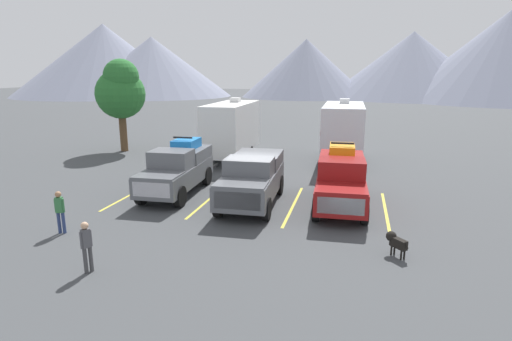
{
  "coord_description": "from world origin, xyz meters",
  "views": [
    {
      "loc": [
        4.35,
        -16.5,
        5.6
      ],
      "look_at": [
        0.0,
        1.11,
        1.2
      ],
      "focal_mm": 28.5,
      "sensor_mm": 36.0,
      "label": 1
    }
  ],
  "objects": [
    {
      "name": "camper_trailer_a",
      "position": [
        -3.55,
        8.83,
        2.07
      ],
      "size": [
        2.44,
        7.59,
        3.95
      ],
      "color": "white",
      "rests_on": "ground"
    },
    {
      "name": "mountain_ridge",
      "position": [
        -4.59,
        75.48,
        7.41
      ],
      "size": [
        161.28,
        47.58,
        17.35
      ],
      "color": "gray",
      "rests_on": "ground"
    },
    {
      "name": "lot_stripe_a",
      "position": [
        -5.75,
        0.11,
        0.0
      ],
      "size": [
        0.12,
        5.5,
        0.01
      ],
      "primitive_type": "cube",
      "color": "gold",
      "rests_on": "ground"
    },
    {
      "name": "dog",
      "position": [
        5.74,
        -4.02,
        0.5
      ],
      "size": [
        0.65,
        0.7,
        0.74
      ],
      "color": "black",
      "rests_on": "ground"
    },
    {
      "name": "pickup_truck_c",
      "position": [
        3.86,
        0.61,
        1.2
      ],
      "size": [
        2.29,
        5.56,
        2.62
      ],
      "color": "maroon",
      "rests_on": "ground"
    },
    {
      "name": "tree_a",
      "position": [
        -11.91,
        9.48,
        4.36
      ],
      "size": [
        3.46,
        3.46,
        6.52
      ],
      "color": "brown",
      "rests_on": "ground"
    },
    {
      "name": "ground_plane",
      "position": [
        0.0,
        0.0,
        0.0
      ],
      "size": [
        240.0,
        240.0,
        0.0
      ],
      "primitive_type": "plane",
      "color": "#3F4244"
    },
    {
      "name": "person_b",
      "position": [
        -2.87,
        -7.3,
        0.88
      ],
      "size": [
        0.27,
        0.3,
        1.53
      ],
      "color": "#3F3F42",
      "rests_on": "ground"
    },
    {
      "name": "pickup_truck_a",
      "position": [
        -3.71,
        0.72,
        1.19
      ],
      "size": [
        2.24,
        5.42,
        2.57
      ],
      "color": "#595B60",
      "rests_on": "ground"
    },
    {
      "name": "lot_stripe_c",
      "position": [
        1.92,
        0.11,
        0.0
      ],
      "size": [
        0.12,
        5.5,
        0.01
      ],
      "primitive_type": "cube",
      "color": "gold",
      "rests_on": "ground"
    },
    {
      "name": "lot_stripe_d",
      "position": [
        5.75,
        0.11,
        0.0
      ],
      "size": [
        0.12,
        5.5,
        0.01
      ],
      "primitive_type": "cube",
      "color": "gold",
      "rests_on": "ground"
    },
    {
      "name": "person_a",
      "position": [
        -5.63,
        -4.98,
        0.9
      ],
      "size": [
        0.33,
        0.24,
        1.55
      ],
      "color": "navy",
      "rests_on": "ground"
    },
    {
      "name": "pickup_truck_b",
      "position": [
        0.13,
        -0.06,
        1.15
      ],
      "size": [
        2.39,
        5.31,
        2.15
      ],
      "color": "#595B60",
      "rests_on": "ground"
    },
    {
      "name": "camper_trailer_b",
      "position": [
        3.58,
        9.33,
        2.08
      ],
      "size": [
        2.54,
        7.5,
        3.96
      ],
      "color": "silver",
      "rests_on": "ground"
    },
    {
      "name": "lot_stripe_b",
      "position": [
        -1.92,
        0.11,
        0.0
      ],
      "size": [
        0.12,
        5.5,
        0.01
      ],
      "primitive_type": "cube",
      "color": "gold",
      "rests_on": "ground"
    }
  ]
}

